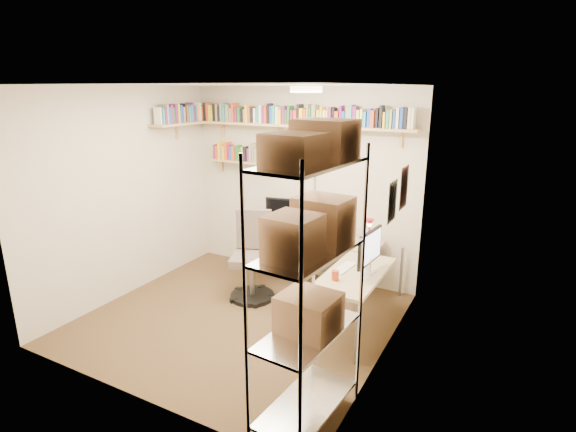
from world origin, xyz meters
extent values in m
plane|color=#46311E|center=(0.00, 0.00, 0.00)|extent=(3.20, 3.20, 0.00)
cube|color=beige|center=(0.00, 1.50, 1.25)|extent=(3.20, 0.04, 2.50)
cube|color=beige|center=(-1.60, 0.00, 1.25)|extent=(0.04, 3.00, 2.50)
cube|color=beige|center=(1.60, 0.00, 1.25)|extent=(0.04, 3.00, 2.50)
cube|color=beige|center=(0.00, -1.50, 1.25)|extent=(3.20, 0.04, 2.50)
cube|color=silver|center=(0.00, 0.00, 2.50)|extent=(3.20, 3.00, 0.04)
cube|color=white|center=(1.59, 0.55, 1.55)|extent=(0.01, 0.30, 0.42)
cube|color=silver|center=(1.59, 0.15, 1.50)|extent=(0.01, 0.28, 0.38)
cylinder|color=#FFEAC6|center=(0.70, 0.20, 2.46)|extent=(0.30, 0.30, 0.06)
cube|color=tan|center=(0.00, 1.38, 2.02)|extent=(3.05, 0.25, 0.03)
cube|color=tan|center=(-1.48, 0.95, 2.02)|extent=(0.25, 1.00, 0.03)
cube|color=tan|center=(-0.85, 1.40, 1.50)|extent=(0.95, 0.20, 0.02)
cube|color=tan|center=(-1.20, 1.44, 1.95)|extent=(0.03, 0.20, 0.20)
cube|color=tan|center=(-0.30, 1.44, 1.95)|extent=(0.03, 0.20, 0.20)
cube|color=tan|center=(0.60, 1.44, 1.95)|extent=(0.03, 0.20, 0.20)
cube|color=tan|center=(1.30, 1.44, 1.95)|extent=(0.03, 0.20, 0.20)
cube|color=gray|center=(-1.46, 1.38, 2.16)|extent=(0.03, 0.14, 0.25)
cube|color=black|center=(-1.42, 1.38, 2.14)|extent=(0.03, 0.11, 0.21)
cube|color=black|center=(-1.38, 1.38, 2.16)|extent=(0.02, 0.14, 0.24)
cube|color=#CF441B|center=(-1.34, 1.38, 2.15)|extent=(0.04, 0.15, 0.24)
cube|color=yellow|center=(-1.30, 1.38, 2.14)|extent=(0.02, 0.15, 0.21)
cube|color=gold|center=(-1.27, 1.38, 2.14)|extent=(0.02, 0.12, 0.21)
cube|color=black|center=(-1.24, 1.38, 2.15)|extent=(0.04, 0.11, 0.23)
cube|color=gray|center=(-1.19, 1.38, 2.15)|extent=(0.03, 0.13, 0.23)
cube|color=black|center=(-1.15, 1.38, 2.13)|extent=(0.04, 0.13, 0.20)
cube|color=gray|center=(-1.11, 1.38, 2.16)|extent=(0.03, 0.15, 0.25)
cube|color=teal|center=(-1.07, 1.38, 2.15)|extent=(0.04, 0.14, 0.23)
cube|color=gray|center=(-1.01, 1.38, 2.15)|extent=(0.04, 0.14, 0.22)
cube|color=gray|center=(-0.96, 1.38, 2.12)|extent=(0.04, 0.12, 0.18)
cube|color=#CF441B|center=(-0.92, 1.38, 2.16)|extent=(0.04, 0.14, 0.25)
cube|color=#731E67|center=(-0.87, 1.38, 2.13)|extent=(0.03, 0.13, 0.20)
cube|color=#246923|center=(-0.83, 1.38, 2.13)|extent=(0.04, 0.14, 0.20)
cube|color=black|center=(-0.79, 1.38, 2.12)|extent=(0.03, 0.12, 0.17)
cube|color=gray|center=(-0.74, 1.38, 2.12)|extent=(0.03, 0.12, 0.17)
cube|color=yellow|center=(-0.70, 1.38, 2.15)|extent=(0.03, 0.15, 0.22)
cube|color=#CF441B|center=(-0.67, 1.38, 2.14)|extent=(0.03, 0.11, 0.21)
cube|color=black|center=(-0.63, 1.38, 2.13)|extent=(0.04, 0.12, 0.20)
cube|color=white|center=(-0.58, 1.38, 2.13)|extent=(0.03, 0.13, 0.19)
cube|color=teal|center=(-0.54, 1.38, 2.14)|extent=(0.03, 0.13, 0.20)
cube|color=white|center=(-0.50, 1.38, 2.15)|extent=(0.04, 0.13, 0.23)
cube|color=#731E67|center=(-0.46, 1.38, 2.14)|extent=(0.04, 0.11, 0.21)
cube|color=#CF441B|center=(-0.42, 1.38, 2.15)|extent=(0.03, 0.14, 0.22)
cube|color=black|center=(-0.38, 1.38, 2.16)|extent=(0.03, 0.12, 0.25)
cube|color=#2147AC|center=(-0.34, 1.38, 2.14)|extent=(0.03, 0.13, 0.22)
cube|color=teal|center=(-0.30, 1.38, 2.15)|extent=(0.04, 0.15, 0.22)
cube|color=white|center=(-0.25, 1.38, 2.14)|extent=(0.03, 0.14, 0.21)
cube|color=yellow|center=(-0.21, 1.38, 2.12)|extent=(0.03, 0.14, 0.18)
cube|color=#731E67|center=(-0.16, 1.38, 2.15)|extent=(0.04, 0.12, 0.22)
cube|color=#246923|center=(-0.12, 1.38, 2.12)|extent=(0.02, 0.11, 0.18)
cube|color=#246923|center=(-0.08, 1.38, 2.15)|extent=(0.03, 0.15, 0.22)
cube|color=#731E67|center=(-0.04, 1.38, 2.12)|extent=(0.03, 0.14, 0.17)
cube|color=#CF441B|center=(0.01, 1.38, 2.12)|extent=(0.04, 0.15, 0.17)
cube|color=black|center=(0.05, 1.38, 2.16)|extent=(0.03, 0.14, 0.25)
cube|color=yellow|center=(0.09, 1.38, 2.13)|extent=(0.04, 0.14, 0.20)
cube|color=#CF441B|center=(0.14, 1.38, 2.13)|extent=(0.04, 0.12, 0.19)
cube|color=gray|center=(0.18, 1.38, 2.16)|extent=(0.02, 0.14, 0.25)
cube|color=#246923|center=(0.21, 1.38, 2.14)|extent=(0.03, 0.13, 0.21)
cube|color=gray|center=(0.26, 1.38, 2.16)|extent=(0.04, 0.14, 0.24)
cube|color=gold|center=(0.31, 1.38, 2.13)|extent=(0.03, 0.11, 0.18)
cube|color=yellow|center=(0.35, 1.38, 2.15)|extent=(0.02, 0.13, 0.22)
cube|color=white|center=(0.39, 1.38, 2.13)|extent=(0.02, 0.11, 0.18)
cube|color=yellow|center=(0.43, 1.38, 2.13)|extent=(0.03, 0.12, 0.18)
cube|color=#731E67|center=(0.47, 1.38, 2.15)|extent=(0.03, 0.15, 0.22)
cube|color=black|center=(0.51, 1.38, 2.14)|extent=(0.03, 0.12, 0.21)
cube|color=#CF441B|center=(0.56, 1.38, 2.12)|extent=(0.04, 0.15, 0.17)
cube|color=#731E67|center=(0.60, 1.38, 2.15)|extent=(0.02, 0.12, 0.24)
cube|color=#2147AC|center=(0.64, 1.38, 2.12)|extent=(0.04, 0.12, 0.17)
cube|color=gray|center=(0.69, 1.38, 2.15)|extent=(0.04, 0.12, 0.23)
cube|color=teal|center=(0.73, 1.38, 2.16)|extent=(0.03, 0.15, 0.25)
cube|color=#731E67|center=(0.77, 1.38, 2.15)|extent=(0.04, 0.12, 0.23)
cube|color=gold|center=(0.82, 1.38, 2.13)|extent=(0.04, 0.14, 0.19)
cube|color=white|center=(0.86, 1.38, 2.14)|extent=(0.03, 0.13, 0.21)
cube|color=teal|center=(0.90, 1.38, 2.12)|extent=(0.03, 0.13, 0.17)
cube|color=#2147AC|center=(0.95, 1.38, 2.14)|extent=(0.04, 0.11, 0.21)
cube|color=#CF441B|center=(0.99, 1.38, 2.13)|extent=(0.04, 0.14, 0.19)
cube|color=black|center=(1.04, 1.38, 2.15)|extent=(0.03, 0.11, 0.22)
cube|color=black|center=(1.09, 1.38, 2.16)|extent=(0.03, 0.12, 0.25)
cube|color=yellow|center=(1.13, 1.38, 2.12)|extent=(0.02, 0.13, 0.18)
cube|color=teal|center=(1.17, 1.38, 2.14)|extent=(0.03, 0.13, 0.20)
cube|color=gold|center=(1.21, 1.38, 2.14)|extent=(0.02, 0.15, 0.21)
cube|color=#2147AC|center=(1.25, 1.38, 2.13)|extent=(0.03, 0.14, 0.20)
cube|color=white|center=(1.28, 1.38, 2.15)|extent=(0.03, 0.15, 0.22)
cube|color=#2147AC|center=(1.32, 1.38, 2.15)|extent=(0.03, 0.13, 0.24)
cube|color=black|center=(1.37, 1.38, 2.15)|extent=(0.04, 0.14, 0.23)
cube|color=white|center=(1.41, 1.38, 2.15)|extent=(0.03, 0.12, 0.24)
cube|color=white|center=(1.44, 1.38, 2.15)|extent=(0.03, 0.13, 0.23)
cube|color=white|center=(-1.48, 0.51, 2.14)|extent=(0.11, 0.02, 0.21)
cube|color=teal|center=(-1.48, 0.55, 2.14)|extent=(0.15, 0.03, 0.20)
cube|color=#731E67|center=(-1.48, 0.58, 2.13)|extent=(0.15, 0.03, 0.20)
cube|color=gray|center=(-1.48, 0.62, 2.16)|extent=(0.15, 0.03, 0.24)
cube|color=#2147AC|center=(-1.48, 0.66, 2.14)|extent=(0.15, 0.04, 0.20)
cube|color=#731E67|center=(-1.48, 0.71, 2.15)|extent=(0.13, 0.04, 0.23)
cube|color=#246923|center=(-1.48, 0.75, 2.13)|extent=(0.12, 0.03, 0.20)
cube|color=#731E67|center=(-1.48, 0.79, 2.15)|extent=(0.12, 0.04, 0.24)
cube|color=gold|center=(-1.48, 0.84, 2.16)|extent=(0.13, 0.03, 0.25)
cube|color=#2147AC|center=(-1.48, 0.88, 2.15)|extent=(0.13, 0.04, 0.23)
cube|color=gray|center=(-1.48, 0.93, 2.13)|extent=(0.13, 0.03, 0.20)
cube|color=black|center=(-1.48, 0.97, 2.16)|extent=(0.12, 0.03, 0.24)
cube|color=#CF441B|center=(-1.48, 1.00, 2.14)|extent=(0.11, 0.03, 0.21)
cube|color=teal|center=(-1.48, 1.05, 2.14)|extent=(0.13, 0.04, 0.20)
cube|color=teal|center=(-1.48, 1.09, 2.15)|extent=(0.15, 0.03, 0.22)
cube|color=#731E67|center=(-1.48, 1.12, 2.16)|extent=(0.12, 0.03, 0.25)
cube|color=#2147AC|center=(-1.48, 1.16, 2.14)|extent=(0.13, 0.02, 0.21)
cube|color=gray|center=(-1.48, 1.19, 2.14)|extent=(0.14, 0.03, 0.20)
cube|color=yellow|center=(-1.48, 1.22, 2.14)|extent=(0.13, 0.03, 0.21)
cube|color=white|center=(-1.48, 1.26, 2.16)|extent=(0.13, 0.04, 0.25)
cube|color=#CF441B|center=(-1.48, 1.31, 2.13)|extent=(0.12, 0.03, 0.20)
cube|color=#2147AC|center=(-1.48, 1.34, 2.14)|extent=(0.12, 0.03, 0.20)
cube|color=gold|center=(-1.48, 1.38, 2.12)|extent=(0.14, 0.03, 0.18)
cube|color=#731E67|center=(-1.27, 1.40, 1.61)|extent=(0.03, 0.14, 0.20)
cube|color=#CF441B|center=(-1.23, 1.40, 1.61)|extent=(0.03, 0.15, 0.19)
cube|color=yellow|center=(-1.19, 1.40, 1.63)|extent=(0.04, 0.13, 0.24)
cube|color=gray|center=(-1.15, 1.40, 1.60)|extent=(0.02, 0.14, 0.17)
cube|color=yellow|center=(-1.12, 1.40, 1.61)|extent=(0.03, 0.14, 0.19)
cube|color=#CF441B|center=(-1.07, 1.40, 1.63)|extent=(0.04, 0.13, 0.24)
cube|color=#731E67|center=(-1.03, 1.40, 1.61)|extent=(0.02, 0.12, 0.20)
cube|color=#2147AC|center=(-0.99, 1.40, 1.60)|extent=(0.04, 0.13, 0.18)
cube|color=#CF441B|center=(-0.95, 1.40, 1.61)|extent=(0.04, 0.14, 0.20)
cube|color=#246923|center=(-0.90, 1.40, 1.62)|extent=(0.04, 0.12, 0.21)
cube|color=#246923|center=(-0.85, 1.40, 1.60)|extent=(0.04, 0.14, 0.18)
cube|color=gold|center=(-0.81, 1.40, 1.61)|extent=(0.03, 0.12, 0.19)
cube|color=black|center=(-0.77, 1.40, 1.61)|extent=(0.04, 0.12, 0.20)
cube|color=#731E67|center=(-0.72, 1.40, 1.60)|extent=(0.03, 0.11, 0.18)
cube|color=gray|center=(-0.68, 1.40, 1.63)|extent=(0.04, 0.14, 0.24)
cube|color=gray|center=(-0.64, 1.40, 1.63)|extent=(0.03, 0.13, 0.24)
cube|color=gray|center=(-0.60, 1.40, 1.61)|extent=(0.03, 0.14, 0.19)
cube|color=tan|center=(0.35, 1.18, 0.65)|extent=(1.71, 0.54, 0.04)
cube|color=tan|center=(1.21, 0.34, 0.65)|extent=(0.54, 1.17, 0.04)
cylinder|color=gray|center=(-0.46, 0.95, 0.32)|extent=(0.04, 0.04, 0.63)
cylinder|color=gray|center=(-0.46, 1.41, 0.32)|extent=(0.04, 0.04, 0.63)
cylinder|color=gray|center=(1.43, 1.41, 0.32)|extent=(0.04, 0.04, 0.63)
cylinder|color=gray|center=(0.98, -0.20, 0.32)|extent=(0.04, 0.04, 0.63)
cylinder|color=gray|center=(1.43, -0.20, 0.32)|extent=(0.04, 0.04, 0.63)
cube|color=gray|center=(0.35, 1.41, 0.36)|extent=(1.62, 0.02, 0.50)
cube|color=silver|center=(0.40, 1.29, 0.96)|extent=(0.50, 0.03, 0.38)
cube|color=black|center=(0.40, 1.27, 0.96)|extent=(0.45, 0.00, 0.33)
cube|color=black|center=(-0.19, 1.29, 0.93)|extent=(0.40, 0.03, 0.31)
cube|color=black|center=(1.33, 0.39, 0.95)|extent=(0.03, 0.52, 0.34)
cube|color=white|center=(1.31, 0.39, 0.95)|extent=(0.00, 0.47, 0.29)
cube|color=white|center=(0.40, 1.02, 0.67)|extent=(0.38, 0.12, 0.01)
cube|color=white|center=(1.07, 0.39, 0.67)|extent=(0.12, 0.36, 0.01)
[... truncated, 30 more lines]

